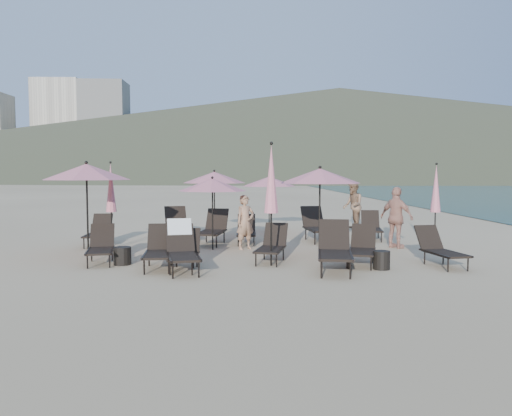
{
  "coord_description": "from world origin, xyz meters",
  "views": [
    {
      "loc": [
        -1.09,
        -11.46,
        2.15
      ],
      "look_at": [
        -0.64,
        3.5,
        1.1
      ],
      "focal_mm": 35.0,
      "sensor_mm": 36.0,
      "label": 1
    }
  ],
  "objects_px": {
    "lounger_1": "(159,248)",
    "lounger_13": "(182,247)",
    "lounger_11": "(371,226)",
    "side_table_1": "(381,260)",
    "beachgoer_a": "(245,222)",
    "umbrella_open_3": "(214,177)",
    "beachgoer_c": "(397,218)",
    "lounger_9": "(246,230)",
    "lounger_6": "(99,231)",
    "umbrella_open_0": "(86,172)",
    "umbrella_open_1": "(212,185)",
    "lounger_3": "(335,248)",
    "side_table_0": "(122,256)",
    "umbrella_closed_2": "(111,188)",
    "umbrella_closed_0": "(271,180)",
    "lounger_8": "(213,228)",
    "beachgoer_b": "(353,205)",
    "lounger_2": "(185,251)",
    "lounger_7": "(178,225)",
    "lounger_10": "(317,225)",
    "umbrella_open_2": "(320,176)",
    "lounger_12": "(272,245)",
    "lounger_0": "(101,246)",
    "lounger_4": "(362,247)",
    "lounger_5": "(440,248)",
    "umbrella_open_4": "(269,182)",
    "umbrella_closed_1": "(436,189)"
  },
  "relations": [
    {
      "from": "lounger_13",
      "to": "lounger_12",
      "type": "bearing_deg",
      "value": 14.59
    },
    {
      "from": "umbrella_closed_0",
      "to": "lounger_8",
      "type": "bearing_deg",
      "value": 113.01
    },
    {
      "from": "side_table_1",
      "to": "beachgoer_a",
      "type": "distance_m",
      "value": 4.33
    },
    {
      "from": "lounger_1",
      "to": "lounger_11",
      "type": "bearing_deg",
      "value": 33.17
    },
    {
      "from": "lounger_8",
      "to": "umbrella_open_3",
      "type": "height_order",
      "value": "umbrella_open_3"
    },
    {
      "from": "lounger_6",
      "to": "umbrella_closed_0",
      "type": "relative_size",
      "value": 0.55
    },
    {
      "from": "lounger_8",
      "to": "umbrella_open_1",
      "type": "distance_m",
      "value": 1.79
    },
    {
      "from": "lounger_3",
      "to": "lounger_7",
      "type": "xyz_separation_m",
      "value": [
        -4.07,
        4.98,
        -0.0
      ]
    },
    {
      "from": "lounger_9",
      "to": "lounger_11",
      "type": "height_order",
      "value": "lounger_11"
    },
    {
      "from": "lounger_8",
      "to": "umbrella_open_1",
      "type": "bearing_deg",
      "value": -78.15
    },
    {
      "from": "lounger_8",
      "to": "beachgoer_a",
      "type": "xyz_separation_m",
      "value": [
        0.97,
        -1.11,
        0.29
      ]
    },
    {
      "from": "lounger_5",
      "to": "umbrella_open_4",
      "type": "bearing_deg",
      "value": 108.35
    },
    {
      "from": "lounger_13",
      "to": "beachgoer_c",
      "type": "bearing_deg",
      "value": 16.41
    },
    {
      "from": "lounger_9",
      "to": "lounger_6",
      "type": "bearing_deg",
      "value": -175.04
    },
    {
      "from": "lounger_3",
      "to": "side_table_0",
      "type": "height_order",
      "value": "lounger_3"
    },
    {
      "from": "side_table_0",
      "to": "lounger_0",
      "type": "bearing_deg",
      "value": 155.42
    },
    {
      "from": "lounger_9",
      "to": "side_table_0",
      "type": "relative_size",
      "value": 3.59
    },
    {
      "from": "umbrella_open_2",
      "to": "lounger_12",
      "type": "bearing_deg",
      "value": -139.11
    },
    {
      "from": "lounger_1",
      "to": "umbrella_closed_2",
      "type": "height_order",
      "value": "umbrella_closed_2"
    },
    {
      "from": "lounger_8",
      "to": "lounger_10",
      "type": "height_order",
      "value": "lounger_10"
    },
    {
      "from": "lounger_13",
      "to": "side_table_0",
      "type": "height_order",
      "value": "lounger_13"
    },
    {
      "from": "umbrella_closed_2",
      "to": "beachgoer_c",
      "type": "bearing_deg",
      "value": 0.03
    },
    {
      "from": "beachgoer_b",
      "to": "umbrella_open_1",
      "type": "bearing_deg",
      "value": -43.83
    },
    {
      "from": "lounger_6",
      "to": "umbrella_closed_2",
      "type": "xyz_separation_m",
      "value": [
        0.62,
        -0.87,
        1.31
      ]
    },
    {
      "from": "beachgoer_a",
      "to": "lounger_7",
      "type": "bearing_deg",
      "value": 110.08
    },
    {
      "from": "umbrella_open_2",
      "to": "umbrella_open_3",
      "type": "relative_size",
      "value": 1.03
    },
    {
      "from": "side_table_1",
      "to": "beachgoer_c",
      "type": "relative_size",
      "value": 0.24
    },
    {
      "from": "lounger_2",
      "to": "umbrella_open_3",
      "type": "distance_m",
      "value": 5.98
    },
    {
      "from": "umbrella_open_2",
      "to": "side_table_1",
      "type": "xyz_separation_m",
      "value": [
        1.05,
        -2.23,
        -1.87
      ]
    },
    {
      "from": "lounger_7",
      "to": "umbrella_open_2",
      "type": "relative_size",
      "value": 0.83
    },
    {
      "from": "beachgoer_a",
      "to": "side_table_0",
      "type": "bearing_deg",
      "value": -171.38
    },
    {
      "from": "lounger_2",
      "to": "lounger_7",
      "type": "distance_m",
      "value": 4.74
    },
    {
      "from": "beachgoer_c",
      "to": "umbrella_open_4",
      "type": "bearing_deg",
      "value": 0.9
    },
    {
      "from": "lounger_1",
      "to": "umbrella_open_2",
      "type": "height_order",
      "value": "umbrella_open_2"
    },
    {
      "from": "umbrella_open_4",
      "to": "lounger_0",
      "type": "bearing_deg",
      "value": -125.77
    },
    {
      "from": "lounger_1",
      "to": "umbrella_closed_1",
      "type": "bearing_deg",
      "value": 14.86
    },
    {
      "from": "lounger_4",
      "to": "umbrella_open_4",
      "type": "bearing_deg",
      "value": 123.05
    },
    {
      "from": "lounger_8",
      "to": "lounger_1",
      "type": "bearing_deg",
      "value": -95.36
    },
    {
      "from": "lounger_4",
      "to": "umbrella_closed_2",
      "type": "distance_m",
      "value": 7.07
    },
    {
      "from": "lounger_7",
      "to": "umbrella_closed_0",
      "type": "relative_size",
      "value": 0.68
    },
    {
      "from": "lounger_2",
      "to": "lounger_10",
      "type": "bearing_deg",
      "value": 52.62
    },
    {
      "from": "lounger_4",
      "to": "lounger_9",
      "type": "bearing_deg",
      "value": 143.61
    },
    {
      "from": "umbrella_open_0",
      "to": "umbrella_open_1",
      "type": "height_order",
      "value": "umbrella_open_0"
    },
    {
      "from": "umbrella_open_3",
      "to": "beachgoer_c",
      "type": "distance_m",
      "value": 6.14
    },
    {
      "from": "lounger_11",
      "to": "lounger_1",
      "type": "bearing_deg",
      "value": -132.43
    },
    {
      "from": "umbrella_closed_1",
      "to": "lounger_4",
      "type": "bearing_deg",
      "value": -138.81
    },
    {
      "from": "umbrella_open_1",
      "to": "lounger_9",
      "type": "bearing_deg",
      "value": 53.85
    },
    {
      "from": "lounger_5",
      "to": "lounger_11",
      "type": "distance_m",
      "value": 4.71
    },
    {
      "from": "lounger_1",
      "to": "lounger_13",
      "type": "xyz_separation_m",
      "value": [
        0.55,
        -0.29,
        0.08
      ]
    },
    {
      "from": "umbrella_closed_1",
      "to": "side_table_1",
      "type": "xyz_separation_m",
      "value": [
        -2.35,
        -2.94,
        -1.49
      ]
    }
  ]
}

